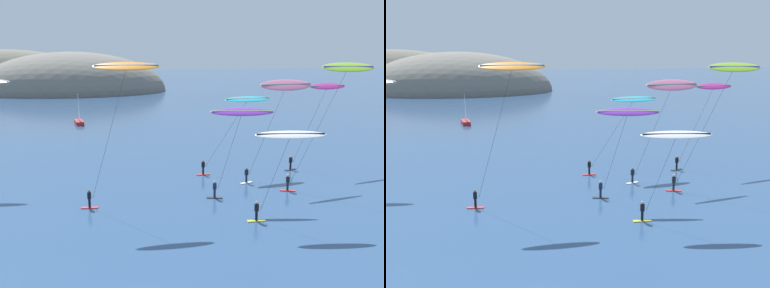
# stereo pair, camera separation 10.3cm
# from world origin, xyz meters

# --- Properties ---
(headland_island) EXTENTS (88.78, 48.66, 27.45)m
(headland_island) POSITION_xyz_m (-15.28, 145.80, 0.00)
(headland_island) COLOR #6B6656
(headland_island) RESTS_ON ground
(sailboat_near) EXTENTS (1.82, 5.95, 5.70)m
(sailboat_near) POSITION_xyz_m (-2.94, 69.01, 0.64)
(sailboat_near) COLOR #B22323
(sailboat_near) RESTS_ON ground
(kitesurfer_magenta) EXTENTS (8.13, 2.40, 10.00)m
(kitesurfer_magenta) POSITION_xyz_m (24.92, 28.11, 8.74)
(kitesurfer_magenta) COLOR #2D2D33
(kitesurfer_magenta) RESTS_ON ground
(kitesurfer_pink) EXTENTS (8.47, 2.47, 10.76)m
(kitesurfer_pink) POSITION_xyz_m (17.92, 23.88, 9.60)
(kitesurfer_pink) COLOR silver
(kitesurfer_pink) RESTS_ON ground
(kitesurfer_orange) EXTENTS (7.25, 1.67, 12.83)m
(kitesurfer_orange) POSITION_xyz_m (0.77, 18.72, 11.62)
(kitesurfer_orange) COLOR red
(kitesurfer_orange) RESTS_ON ground
(kitesurfer_cyan) EXTENTS (9.02, 2.23, 8.63)m
(kitesurfer_cyan) POSITION_xyz_m (15.15, 28.15, 7.77)
(kitesurfer_cyan) COLOR red
(kitesurfer_cyan) RESTS_ON ground
(kitesurfer_purple) EXTENTS (6.15, 2.31, 8.59)m
(kitesurfer_purple) POSITION_xyz_m (11.21, 18.56, 7.57)
(kitesurfer_purple) COLOR #2D2D33
(kitesurfer_purple) RESTS_ON ground
(kitesurfer_white) EXTENTS (6.26, 2.32, 7.49)m
(kitesurfer_white) POSITION_xyz_m (12.95, 11.82, 6.67)
(kitesurfer_white) COLOR yellow
(kitesurfer_white) RESTS_ON ground
(kitesurfer_lime) EXTENTS (8.63, 2.76, 12.66)m
(kitesurfer_lime) POSITION_xyz_m (21.56, 18.56, 11.27)
(kitesurfer_lime) COLOR red
(kitesurfer_lime) RESTS_ON ground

